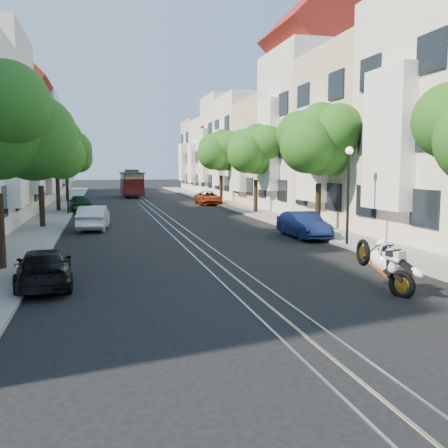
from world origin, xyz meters
TOP-DOWN VIEW (x-y plane):
  - ground at (0.00, 28.00)m, footprint 200.00×200.00m
  - sidewalk_east at (7.25, 28.00)m, footprint 2.50×80.00m
  - sidewalk_west at (-7.25, 28.00)m, footprint 2.50×80.00m
  - rail_left at (-0.55, 28.00)m, footprint 0.06×80.00m
  - rail_slot at (0.00, 28.00)m, footprint 0.06×80.00m
  - rail_right at (0.55, 28.00)m, footprint 0.06×80.00m
  - lane_line at (0.00, 28.00)m, footprint 0.08×80.00m
  - townhouses_east at (11.87, 27.91)m, footprint 7.75×72.00m
  - tree_e_b at (7.26, 8.98)m, footprint 4.93×4.08m
  - tree_e_c at (7.26, 19.98)m, footprint 4.84×3.99m
  - tree_e_d at (7.26, 30.98)m, footprint 5.01×4.16m
  - tree_w_b at (-7.14, 13.98)m, footprint 4.72×3.87m
  - tree_w_c at (-7.14, 24.98)m, footprint 5.13×4.28m
  - tree_w_d at (-7.14, 35.98)m, footprint 4.84×3.99m
  - lamp_east at (6.30, 4.00)m, footprint 0.32×0.32m
  - lamp_west at (-6.30, 22.00)m, footprint 0.32×0.32m
  - sportbike_rider at (3.51, -3.52)m, footprint 0.90×1.97m
  - cable_car at (-0.50, 43.44)m, footprint 2.52×7.55m
  - parked_car_e_mid at (5.54, 6.97)m, footprint 1.46×3.90m
  - parked_car_e_far at (5.60, 29.43)m, footprint 2.17×4.46m
  - parked_car_w_near at (-5.60, -0.52)m, footprint 1.83×3.86m
  - parked_car_w_mid at (-4.40, 12.72)m, footprint 1.80×4.17m
  - parked_car_w_far at (-5.60, 24.28)m, footprint 2.13×4.19m

SIDE VIEW (x-z plane):
  - ground at x=0.00m, z-range 0.00..0.00m
  - lane_line at x=0.00m, z-range 0.00..0.01m
  - rail_left at x=-0.55m, z-range 0.00..0.02m
  - rail_slot at x=0.00m, z-range 0.00..0.02m
  - rail_right at x=0.55m, z-range 0.00..0.02m
  - sidewalk_east at x=7.25m, z-range 0.00..0.12m
  - sidewalk_west at x=-7.25m, z-range 0.00..0.12m
  - parked_car_w_near at x=-5.60m, z-range 0.00..1.09m
  - parked_car_e_far at x=5.60m, z-range 0.00..1.22m
  - parked_car_e_mid at x=5.54m, z-range 0.00..1.27m
  - parked_car_w_mid at x=-4.40m, z-range 0.00..1.33m
  - parked_car_w_far at x=-5.60m, z-range 0.00..1.37m
  - sportbike_rider at x=3.51m, z-range 0.10..1.57m
  - cable_car at x=-0.50m, z-range 0.27..3.15m
  - lamp_east at x=6.30m, z-range 0.77..4.93m
  - lamp_west at x=-6.30m, z-range 0.77..4.93m
  - tree_w_b at x=-7.14m, z-range 1.26..7.53m
  - tree_e_c at x=7.26m, z-range 1.34..7.86m
  - tree_w_d at x=-7.14m, z-range 1.34..7.86m
  - tree_e_b at x=7.26m, z-range 1.39..8.07m
  - tree_e_d at x=7.26m, z-range 1.44..8.29m
  - tree_w_c at x=-7.14m, z-range 1.52..8.62m
  - townhouses_east at x=11.87m, z-range -0.82..11.18m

